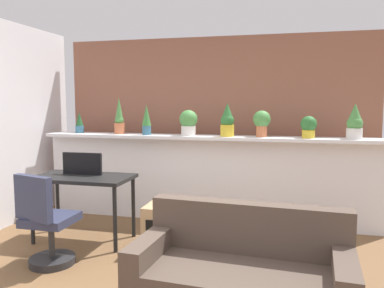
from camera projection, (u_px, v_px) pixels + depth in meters
The scene contains 16 objects.
divider_wall at pixel (206, 180), 5.17m from camera, with size 4.44×0.16×1.11m, color white.
plant_shelf at pixel (206, 137), 5.07m from camera, with size 4.44×0.40×0.04m, color white.
brick_wall_behind at pixel (215, 125), 5.67m from camera, with size 4.44×0.10×2.50m, color #935B47.
potted_plant_0 at pixel (79, 123), 5.52m from camera, with size 0.12×0.12×0.29m.
potted_plant_1 at pixel (119, 119), 5.36m from camera, with size 0.14×0.14×0.50m.
potted_plant_2 at pixel (147, 119), 5.20m from camera, with size 0.12×0.12×0.40m.
potted_plant_3 at pixel (188, 122), 5.12m from camera, with size 0.24×0.24×0.33m.
potted_plant_4 at pixel (227, 121), 4.95m from camera, with size 0.17×0.17×0.42m.
potted_plant_5 at pixel (262, 122), 4.91m from camera, with size 0.22×0.22×0.33m.
potted_plant_6 at pixel (309, 126), 4.74m from camera, with size 0.19×0.19×0.27m.
potted_plant_7 at pixel (355, 123), 4.62m from camera, with size 0.18×0.18×0.42m.
desk at pixel (83, 183), 4.43m from camera, with size 1.10×0.60×0.75m.
tv_monitor at pixel (82, 164), 4.50m from camera, with size 0.48×0.04×0.25m, color black.
office_chair at pixel (46, 227), 3.75m from camera, with size 0.49×0.50×0.91m.
side_cube_shelf at pixel (165, 228), 4.15m from camera, with size 0.40×0.41×0.50m.
couch at pixel (242, 280), 2.87m from camera, with size 1.61×0.87×0.80m.
Camera 1 is at (1.04, -2.98, 1.58)m, focal length 36.64 mm.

